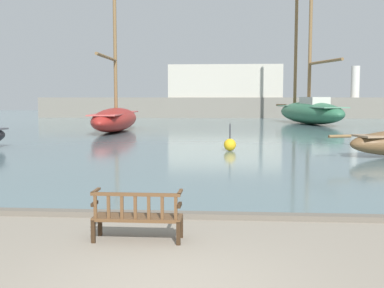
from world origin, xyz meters
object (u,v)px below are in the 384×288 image
Objects in this scene: sailboat_distant_harbor at (115,117)px; channel_buoy at (230,145)px; park_bench at (137,215)px; sailboat_outer_port at (310,109)px.

channel_buoy is at bearing -56.04° from sailboat_distant_harbor.
channel_buoy is (1.74, 14.10, -0.09)m from park_bench.
sailboat_outer_port reaches higher than channel_buoy.
sailboat_outer_port reaches higher than sailboat_distant_harbor.
park_bench is 0.10× the size of sailboat_distant_harbor.
channel_buoy is at bearing 82.99° from park_bench.
sailboat_outer_port is 12.59× the size of channel_buoy.
channel_buoy is (8.38, -12.44, -0.73)m from sailboat_distant_harbor.
sailboat_outer_port reaches higher than park_bench.
park_bench is at bearing -75.95° from sailboat_distant_harbor.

